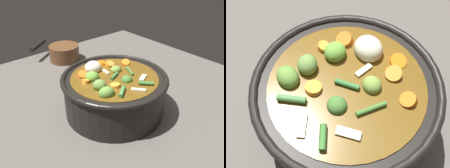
{
  "view_description": "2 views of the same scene",
  "coord_description": "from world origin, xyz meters",
  "views": [
    {
      "loc": [
        -0.45,
        0.4,
        0.44
      ],
      "look_at": [
        -0.01,
        0.01,
        0.1
      ],
      "focal_mm": 38.94,
      "sensor_mm": 36.0,
      "label": 1
    },
    {
      "loc": [
        -0.18,
        -0.16,
        0.5
      ],
      "look_at": [
        -0.0,
        0.02,
        0.1
      ],
      "focal_mm": 47.07,
      "sensor_mm": 36.0,
      "label": 2
    }
  ],
  "objects": [
    {
      "name": "small_saucepan",
      "position": [
        0.42,
        -0.07,
        0.03
      ],
      "size": [
        0.2,
        0.18,
        0.07
      ],
      "color": "brown",
      "rests_on": "ground_plane"
    },
    {
      "name": "ground_plane",
      "position": [
        0.0,
        0.0,
        0.0
      ],
      "size": [
        1.1,
        1.1,
        0.0
      ],
      "primitive_type": "plane",
      "color": "#514C47"
    },
    {
      "name": "cooking_pot",
      "position": [
        0.0,
        0.0,
        0.06
      ],
      "size": [
        0.3,
        0.3,
        0.14
      ],
      "color": "black",
      "rests_on": "ground_plane"
    }
  ]
}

